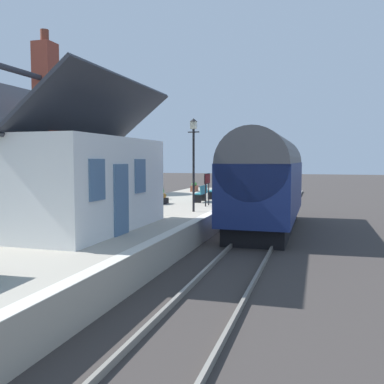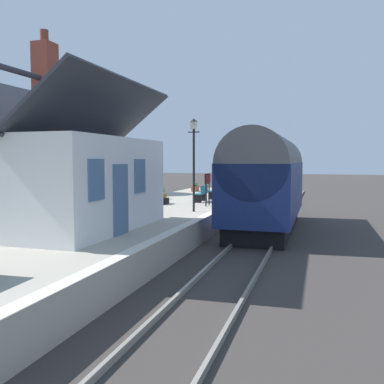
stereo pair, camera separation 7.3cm
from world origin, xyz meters
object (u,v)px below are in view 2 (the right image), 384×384
at_px(bench_platform_end, 202,193).
at_px(planter_edge_far, 162,193).
at_px(train, 267,181).
at_px(bench_near_building, 221,188).
at_px(tree_mid_background, 83,125).
at_px(lamp_post_platform, 194,147).
at_px(station_sign_board, 208,181).
at_px(planter_edge_near, 195,187).
at_px(bench_mid_platform, 215,190).
at_px(planter_bench_left, 163,199).
at_px(station_building, 70,179).

xyz_separation_m(bench_platform_end, planter_edge_far, (0.94, 2.66, -0.14)).
relative_size(train, bench_near_building, 6.62).
distance_m(train, planter_edge_far, 7.37).
height_order(bench_platform_end, tree_mid_background, tree_mid_background).
bearing_deg(bench_platform_end, train, -125.30).
xyz_separation_m(lamp_post_platform, tree_mid_background, (7.98, 10.24, 1.83)).
relative_size(station_sign_board, tree_mid_background, 0.19).
bearing_deg(tree_mid_background, planter_edge_near, -64.15).
height_order(bench_platform_end, planter_edge_far, bench_platform_end).
bearing_deg(station_sign_board, train, -105.90).
bearing_deg(bench_near_building, lamp_post_platform, -175.07).
height_order(train, planter_edge_near, train).
relative_size(bench_platform_end, lamp_post_platform, 0.35).
xyz_separation_m(lamp_post_platform, station_sign_board, (2.39, 0.02, -1.57)).
height_order(bench_mid_platform, planter_edge_far, bench_mid_platform).
bearing_deg(planter_bench_left, planter_edge_far, 22.24).
relative_size(train, planter_bench_left, 9.29).
distance_m(planter_edge_far, station_sign_board, 4.47).
xyz_separation_m(train, lamp_post_platform, (-1.55, 2.92, 1.45)).
bearing_deg(planter_edge_near, bench_platform_end, -160.68).
bearing_deg(bench_platform_end, planter_edge_far, 70.50).
distance_m(planter_bench_left, planter_edge_far, 2.83).
distance_m(planter_bench_left, tree_mid_background, 10.51).
relative_size(train, tree_mid_background, 1.15).
distance_m(train, bench_platform_end, 4.62).
relative_size(train, planter_edge_near, 9.53).
height_order(bench_platform_end, planter_bench_left, bench_platform_end).
distance_m(bench_near_building, bench_platform_end, 4.31).
relative_size(planter_bench_left, lamp_post_platform, 0.25).
height_order(station_building, bench_mid_platform, station_building).
distance_m(bench_near_building, planter_bench_left, 6.21).
xyz_separation_m(bench_mid_platform, tree_mid_background, (1.80, 9.63, 4.11)).
distance_m(bench_near_building, lamp_post_platform, 8.82).
height_order(planter_edge_near, lamp_post_platform, lamp_post_platform).
relative_size(train, bench_platform_end, 6.63).
xyz_separation_m(bench_mid_platform, planter_edge_far, (-1.06, 2.84, -0.14)).
bearing_deg(tree_mid_background, planter_bench_left, -124.88).
relative_size(bench_near_building, planter_edge_near, 1.44).
bearing_deg(lamp_post_platform, station_sign_board, 0.46).
bearing_deg(planter_edge_near, station_building, -177.32).
relative_size(bench_near_building, bench_platform_end, 1.00).
relative_size(station_building, planter_edge_far, 9.79).
relative_size(station_building, tree_mid_background, 0.81).
bearing_deg(train, planter_bench_left, 79.86).
distance_m(bench_platform_end, station_sign_board, 2.08).
bearing_deg(bench_mid_platform, bench_near_building, 3.09).
distance_m(train, tree_mid_background, 15.00).
height_order(bench_platform_end, planter_edge_near, bench_platform_end).
bearing_deg(lamp_post_platform, station_building, 155.44).
height_order(station_building, planter_bench_left, station_building).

